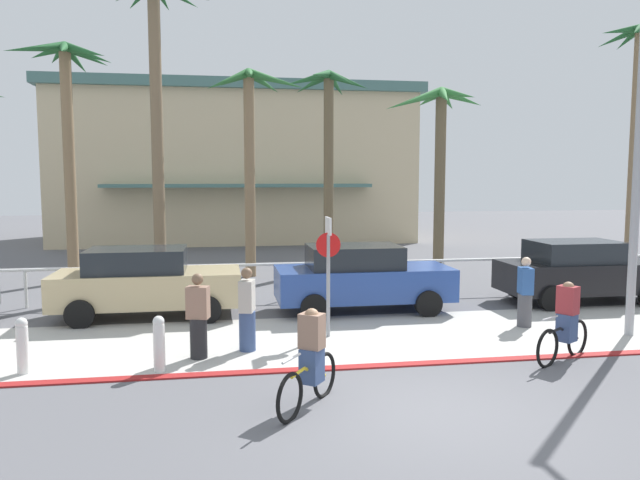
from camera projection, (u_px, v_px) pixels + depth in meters
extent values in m
plane|color=#5B5B60|center=(319.00, 289.00, 18.68)|extent=(80.00, 80.00, 0.00)
cube|color=beige|center=(362.00, 337.00, 12.99)|extent=(44.00, 4.00, 0.02)
cube|color=maroon|center=(388.00, 365.00, 11.02)|extent=(44.00, 0.24, 0.03)
cube|color=beige|center=(236.00, 169.00, 34.05)|extent=(18.30, 8.77, 7.67)
cube|color=#47706B|center=(235.00, 95.00, 33.64)|extent=(18.90, 9.37, 0.50)
cube|color=#47706B|center=(239.00, 186.00, 29.34)|extent=(12.81, 1.20, 0.16)
cylinder|color=white|center=(327.00, 263.00, 17.11)|extent=(25.00, 0.08, 0.08)
cylinder|color=white|center=(26.00, 289.00, 15.87)|extent=(0.08, 0.08, 1.00)
cylinder|color=white|center=(117.00, 287.00, 16.23)|extent=(0.08, 0.08, 1.00)
cylinder|color=white|center=(204.00, 284.00, 16.60)|extent=(0.08, 0.08, 1.00)
cylinder|color=white|center=(287.00, 282.00, 16.97)|extent=(0.08, 0.08, 1.00)
cylinder|color=white|center=(366.00, 280.00, 17.34)|extent=(0.08, 0.08, 1.00)
cylinder|color=white|center=(443.00, 278.00, 17.71)|extent=(0.08, 0.08, 1.00)
cylinder|color=white|center=(516.00, 275.00, 18.08)|extent=(0.08, 0.08, 1.00)
cylinder|color=white|center=(586.00, 274.00, 18.45)|extent=(0.08, 0.08, 1.00)
cylinder|color=gray|center=(328.00, 286.00, 12.90)|extent=(0.08, 0.08, 2.20)
cube|color=white|center=(328.00, 226.00, 12.77)|extent=(0.04, 0.56, 0.36)
cylinder|color=red|center=(328.00, 245.00, 12.81)|extent=(0.52, 0.03, 0.52)
cylinder|color=white|center=(159.00, 348.00, 10.64)|extent=(0.20, 0.20, 0.85)
sphere|color=white|center=(158.00, 322.00, 10.60)|extent=(0.20, 0.20, 0.20)
cylinder|color=white|center=(23.00, 350.00, 10.51)|extent=(0.20, 0.20, 0.85)
sphere|color=white|center=(21.00, 323.00, 10.46)|extent=(0.20, 0.20, 0.20)
cylinder|color=#9EA0A5|center=(638.00, 160.00, 12.77)|extent=(0.18, 0.18, 7.50)
cylinder|color=#846B4C|center=(69.00, 166.00, 19.65)|extent=(0.36, 0.36, 7.50)
cone|color=#235B2D|center=(88.00, 55.00, 19.41)|extent=(1.52, 0.32, 0.77)
cone|color=#235B2D|center=(87.00, 57.00, 19.86)|extent=(1.42, 1.26, 0.71)
cone|color=#235B2D|center=(76.00, 60.00, 20.16)|extent=(0.63, 1.86, 0.84)
cone|color=#235B2D|center=(58.00, 55.00, 19.83)|extent=(1.02, 1.44, 0.63)
cone|color=#235B2D|center=(47.00, 52.00, 19.40)|extent=(1.32, 0.74, 0.63)
cone|color=#235B2D|center=(34.00, 49.00, 18.86)|extent=(1.80, 0.92, 0.62)
cone|color=#235B2D|center=(48.00, 47.00, 18.66)|extent=(0.98, 1.37, 0.59)
cone|color=#235B2D|center=(63.00, 49.00, 18.45)|extent=(0.64, 1.91, 0.79)
cone|color=#235B2D|center=(84.00, 51.00, 18.83)|extent=(1.68, 1.48, 0.78)
cylinder|color=#756047|center=(157.00, 139.00, 18.46)|extent=(0.36, 0.36, 9.12)
cylinder|color=#846B4C|center=(250.00, 176.00, 20.71)|extent=(0.36, 0.36, 6.86)
cone|color=#2D6B33|center=(276.00, 81.00, 20.53)|extent=(1.94, 0.32, 0.76)
cone|color=#2D6B33|center=(264.00, 83.00, 21.00)|extent=(1.38, 1.38, 0.78)
cone|color=#2D6B33|center=(247.00, 84.00, 21.20)|extent=(0.32, 1.75, 0.80)
cone|color=#2D6B33|center=(234.00, 79.00, 20.76)|extent=(1.22, 1.22, 0.62)
cone|color=#2D6B33|center=(228.00, 81.00, 20.27)|extent=(1.49, 0.32, 0.84)
cone|color=#2D6B33|center=(234.00, 78.00, 19.82)|extent=(1.28, 1.28, 0.78)
cone|color=#2D6B33|center=(250.00, 74.00, 19.69)|extent=(0.32, 1.45, 0.58)
cone|color=#2D6B33|center=(264.00, 77.00, 19.98)|extent=(1.25, 1.25, 0.69)
cylinder|color=brown|center=(329.00, 174.00, 22.15)|extent=(0.36, 0.36, 7.05)
cone|color=#235B2D|center=(348.00, 82.00, 21.93)|extent=(1.53, 0.32, 0.77)
cone|color=#235B2D|center=(336.00, 85.00, 22.54)|extent=(1.11, 1.60, 0.84)
cone|color=#235B2D|center=(312.00, 84.00, 22.54)|extent=(1.25, 1.85, 0.75)
cone|color=#235B2D|center=(307.00, 80.00, 21.69)|extent=(1.67, 0.32, 0.73)
cone|color=#235B2D|center=(321.00, 74.00, 21.06)|extent=(1.11, 1.60, 0.57)
cone|color=#235B2D|center=(342.00, 79.00, 21.29)|extent=(1.03, 1.46, 0.82)
cylinder|color=brown|center=(440.00, 186.00, 20.38)|extent=(0.36, 0.36, 6.19)
cone|color=#387F3D|center=(462.00, 99.00, 20.20)|extent=(1.49, 0.32, 0.73)
cone|color=#387F3D|center=(447.00, 101.00, 20.63)|extent=(1.10, 1.26, 0.75)
cone|color=#387F3D|center=(430.00, 99.00, 20.72)|extent=(0.64, 1.50, 0.62)
cone|color=#387F3D|center=(413.00, 100.00, 20.35)|extent=(1.87, 1.12, 0.82)
cone|color=#387F3D|center=(421.00, 98.00, 19.57)|extent=(1.86, 1.12, 0.83)
cone|color=#387F3D|center=(445.00, 96.00, 19.35)|extent=(0.66, 1.62, 0.79)
cone|color=#387F3D|center=(458.00, 94.00, 19.67)|extent=(1.05, 1.21, 0.60)
cylinder|color=#846B4C|center=(634.00, 148.00, 23.74)|extent=(0.36, 0.36, 9.06)
cone|color=#235B2D|center=(628.00, 39.00, 23.99)|extent=(0.32, 1.50, 0.83)
cone|color=#235B2D|center=(618.00, 38.00, 23.74)|extent=(1.36, 1.36, 0.84)
cone|color=#235B2D|center=(621.00, 31.00, 23.16)|extent=(1.66, 0.32, 0.57)
cone|color=#235B2D|center=(637.00, 30.00, 22.77)|extent=(1.22, 1.22, 0.72)
cube|color=tan|center=(148.00, 288.00, 14.80)|extent=(4.40, 1.80, 0.80)
cube|color=#1E2328|center=(137.00, 260.00, 14.69)|extent=(2.29, 1.58, 0.56)
cylinder|color=black|center=(208.00, 295.00, 15.95)|extent=(0.66, 0.22, 0.66)
cylinder|color=black|center=(207.00, 310.00, 14.18)|extent=(0.66, 0.22, 0.66)
cylinder|color=black|center=(96.00, 299.00, 15.49)|extent=(0.66, 0.22, 0.66)
cylinder|color=black|center=(80.00, 314.00, 13.73)|extent=(0.66, 0.22, 0.66)
cube|color=#284793|center=(363.00, 283.00, 15.47)|extent=(4.40, 1.80, 0.80)
cube|color=#1E2328|center=(354.00, 256.00, 15.36)|extent=(2.29, 1.58, 0.56)
cylinder|color=black|center=(406.00, 290.00, 16.63)|extent=(0.66, 0.22, 0.66)
cylinder|color=black|center=(428.00, 304.00, 14.86)|extent=(0.66, 0.22, 0.66)
cylinder|color=black|center=(304.00, 294.00, 16.17)|extent=(0.66, 0.22, 0.66)
cylinder|color=black|center=(314.00, 308.00, 14.40)|extent=(0.66, 0.22, 0.66)
cube|color=black|center=(582.00, 276.00, 16.56)|extent=(4.40, 1.80, 0.80)
cube|color=#1E2328|center=(575.00, 251.00, 16.45)|extent=(2.29, 1.58, 0.56)
cylinder|color=black|center=(608.00, 283.00, 17.71)|extent=(0.66, 0.22, 0.66)
cylinder|color=black|center=(518.00, 286.00, 17.26)|extent=(0.66, 0.22, 0.66)
cylinder|color=black|center=(552.00, 299.00, 15.49)|extent=(0.66, 0.22, 0.66)
torus|color=black|center=(290.00, 398.00, 8.51)|extent=(0.47, 0.62, 0.72)
torus|color=black|center=(324.00, 375.00, 9.49)|extent=(0.47, 0.62, 0.72)
cylinder|color=gold|center=(315.00, 372.00, 9.17)|extent=(0.44, 0.59, 0.35)
cylinder|color=gold|center=(298.00, 373.00, 8.69)|extent=(0.26, 0.34, 0.07)
cylinder|color=gold|center=(312.00, 369.00, 9.08)|extent=(0.05, 0.05, 0.44)
cylinder|color=silver|center=(291.00, 359.00, 8.50)|extent=(0.32, 0.43, 0.04)
cube|color=#384C7A|center=(312.00, 365.00, 9.08)|extent=(0.41, 0.42, 0.52)
cube|color=#93705B|center=(312.00, 331.00, 9.02)|extent=(0.43, 0.41, 0.52)
sphere|color=#9E7556|center=(312.00, 316.00, 9.00)|extent=(0.22, 0.22, 0.22)
torus|color=black|center=(548.00, 349.00, 10.96)|extent=(0.65, 0.42, 0.72)
torus|color=black|center=(577.00, 338.00, 11.68)|extent=(0.65, 0.42, 0.72)
cylinder|color=black|center=(569.00, 333.00, 11.44)|extent=(0.62, 0.40, 0.35)
cylinder|color=black|center=(555.00, 331.00, 11.09)|extent=(0.35, 0.24, 0.07)
cylinder|color=black|center=(567.00, 331.00, 11.38)|extent=(0.05, 0.05, 0.44)
cylinder|color=silver|center=(550.00, 318.00, 10.94)|extent=(0.45, 0.29, 0.04)
cube|color=#384C7A|center=(567.00, 327.00, 11.37)|extent=(0.42, 0.41, 0.52)
cube|color=#A33338|center=(568.00, 300.00, 11.32)|extent=(0.40, 0.43, 0.52)
sphere|color=#9E7556|center=(568.00, 288.00, 11.29)|extent=(0.22, 0.22, 0.22)
cylinder|color=#384C7A|center=(247.00, 331.00, 11.91)|extent=(0.39, 0.39, 0.79)
cube|color=#B7B2A8|center=(247.00, 296.00, 11.84)|extent=(0.35, 0.45, 0.61)
sphere|color=brown|center=(247.00, 273.00, 11.80)|extent=(0.22, 0.22, 0.22)
cylinder|color=#4C4C51|center=(525.00, 311.00, 13.84)|extent=(0.37, 0.37, 0.77)
cube|color=#2D5699|center=(526.00, 281.00, 13.77)|extent=(0.33, 0.44, 0.59)
sphere|color=beige|center=(526.00, 262.00, 13.73)|extent=(0.21, 0.21, 0.21)
cylinder|color=#232326|center=(199.00, 339.00, 11.41)|extent=(0.39, 0.39, 0.78)
cube|color=#93705B|center=(198.00, 302.00, 11.34)|extent=(0.45, 0.36, 0.60)
sphere|color=brown|center=(197.00, 279.00, 11.30)|extent=(0.21, 0.21, 0.21)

